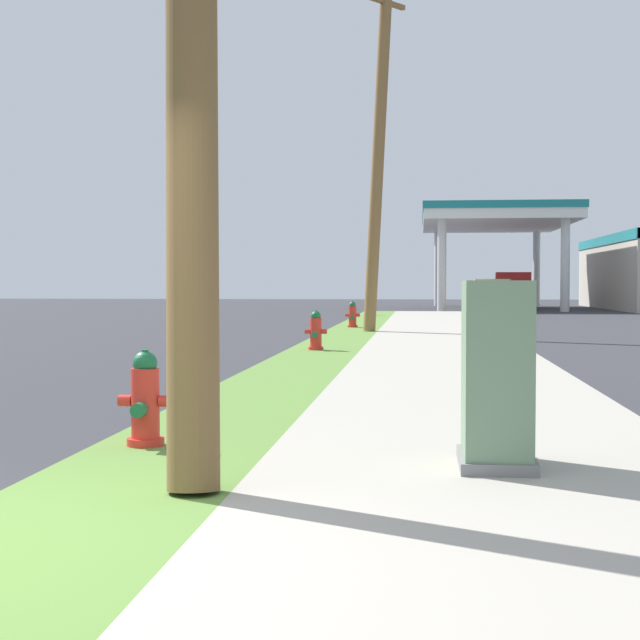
{
  "coord_description": "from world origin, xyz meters",
  "views": [
    {
      "loc": [
        2.54,
        -4.33,
        1.38
      ],
      "look_at": [
        0.43,
        16.02,
        0.61
      ],
      "focal_mm": 55.0,
      "sensor_mm": 36.0,
      "label": 1
    }
  ],
  "objects_px": {
    "fire_hydrant_nearest": "(145,404)",
    "car_tan_by_near_pump": "(489,297)",
    "car_navy_by_far_pump": "(498,295)",
    "fire_hydrant_fourth": "(370,307)",
    "truck_red_at_forecourt": "(512,292)",
    "utility_pole_midground": "(378,151)",
    "fire_hydrant_third": "(353,316)",
    "fire_hydrant_second": "(316,333)",
    "utility_cabinet": "(496,380)"
  },
  "relations": [
    {
      "from": "fire_hydrant_third",
      "to": "car_navy_by_far_pump",
      "type": "height_order",
      "value": "car_navy_by_far_pump"
    },
    {
      "from": "fire_hydrant_second",
      "to": "car_tan_by_near_pump",
      "type": "height_order",
      "value": "car_tan_by_near_pump"
    },
    {
      "from": "fire_hydrant_second",
      "to": "car_tan_by_near_pump",
      "type": "xyz_separation_m",
      "value": [
        5.22,
        28.84,
        0.28
      ]
    },
    {
      "from": "fire_hydrant_third",
      "to": "car_navy_by_far_pump",
      "type": "xyz_separation_m",
      "value": [
        6.4,
        29.79,
        0.28
      ]
    },
    {
      "from": "fire_hydrant_nearest",
      "to": "car_navy_by_far_pump",
      "type": "bearing_deg",
      "value": 82.56
    },
    {
      "from": "fire_hydrant_nearest",
      "to": "car_navy_by_far_pump",
      "type": "xyz_separation_m",
      "value": [
        6.57,
        50.32,
        0.28
      ]
    },
    {
      "from": "car_tan_by_near_pump",
      "to": "car_navy_by_far_pump",
      "type": "height_order",
      "value": "same"
    },
    {
      "from": "fire_hydrant_second",
      "to": "truck_red_at_forecourt",
      "type": "xyz_separation_m",
      "value": [
        6.94,
        36.09,
        0.47
      ]
    },
    {
      "from": "fire_hydrant_fourth",
      "to": "car_navy_by_far_pump",
      "type": "distance_m",
      "value": 20.65
    },
    {
      "from": "fire_hydrant_third",
      "to": "utility_pole_midground",
      "type": "bearing_deg",
      "value": -67.34
    },
    {
      "from": "fire_hydrant_third",
      "to": "fire_hydrant_fourth",
      "type": "height_order",
      "value": "same"
    },
    {
      "from": "car_navy_by_far_pump",
      "to": "fire_hydrant_nearest",
      "type": "bearing_deg",
      "value": -97.44
    },
    {
      "from": "utility_pole_midground",
      "to": "utility_cabinet",
      "type": "height_order",
      "value": "utility_pole_midground"
    },
    {
      "from": "fire_hydrant_fourth",
      "to": "truck_red_at_forecourt",
      "type": "distance_m",
      "value": 17.79
    },
    {
      "from": "utility_cabinet",
      "to": "utility_pole_midground",
      "type": "bearing_deg",
      "value": 94.92
    },
    {
      "from": "utility_pole_midground",
      "to": "car_navy_by_far_pump",
      "type": "height_order",
      "value": "utility_pole_midground"
    },
    {
      "from": "utility_cabinet",
      "to": "fire_hydrant_fourth",
      "type": "bearing_deg",
      "value": 94.56
    },
    {
      "from": "utility_pole_midground",
      "to": "truck_red_at_forecourt",
      "type": "relative_size",
      "value": 1.69
    },
    {
      "from": "truck_red_at_forecourt",
      "to": "fire_hydrant_nearest",
      "type": "bearing_deg",
      "value": -98.57
    },
    {
      "from": "fire_hydrant_second",
      "to": "utility_cabinet",
      "type": "distance_m",
      "value": 11.83
    },
    {
      "from": "car_navy_by_far_pump",
      "to": "truck_red_at_forecourt",
      "type": "xyz_separation_m",
      "value": [
        0.52,
        -3.25,
        0.19
      ]
    },
    {
      "from": "utility_cabinet",
      "to": "fire_hydrant_third",
      "type": "bearing_deg",
      "value": 96.65
    },
    {
      "from": "utility_pole_midground",
      "to": "fire_hydrant_nearest",
      "type": "bearing_deg",
      "value": -93.05
    },
    {
      "from": "utility_cabinet",
      "to": "car_tan_by_near_pump",
      "type": "xyz_separation_m",
      "value": [
        2.73,
        40.4,
        0.0
      ]
    },
    {
      "from": "utility_cabinet",
      "to": "fire_hydrant_nearest",
      "type": "bearing_deg",
      "value": 167.6
    },
    {
      "from": "utility_cabinet",
      "to": "car_tan_by_near_pump",
      "type": "height_order",
      "value": "car_tan_by_near_pump"
    },
    {
      "from": "fire_hydrant_second",
      "to": "fire_hydrant_fourth",
      "type": "bearing_deg",
      "value": 90.01
    },
    {
      "from": "utility_pole_midground",
      "to": "car_tan_by_near_pump",
      "type": "relative_size",
      "value": 2.03
    },
    {
      "from": "fire_hydrant_fourth",
      "to": "utility_cabinet",
      "type": "height_order",
      "value": "utility_cabinet"
    },
    {
      "from": "fire_hydrant_nearest",
      "to": "fire_hydrant_second",
      "type": "relative_size",
      "value": 1.0
    },
    {
      "from": "car_navy_by_far_pump",
      "to": "car_tan_by_near_pump",
      "type": "bearing_deg",
      "value": -96.56
    },
    {
      "from": "utility_pole_midground",
      "to": "utility_cabinet",
      "type": "relative_size",
      "value": 7.29
    },
    {
      "from": "fire_hydrant_nearest",
      "to": "fire_hydrant_fourth",
      "type": "bearing_deg",
      "value": 89.73
    },
    {
      "from": "utility_pole_midground",
      "to": "truck_red_at_forecourt",
      "type": "bearing_deg",
      "value": 77.91
    },
    {
      "from": "fire_hydrant_second",
      "to": "car_tan_by_near_pump",
      "type": "relative_size",
      "value": 0.16
    },
    {
      "from": "utility_pole_midground",
      "to": "car_navy_by_far_pump",
      "type": "bearing_deg",
      "value": 80.02
    },
    {
      "from": "fire_hydrant_nearest",
      "to": "car_tan_by_near_pump",
      "type": "height_order",
      "value": "car_tan_by_near_pump"
    },
    {
      "from": "fire_hydrant_second",
      "to": "utility_pole_midground",
      "type": "relative_size",
      "value": 0.08
    },
    {
      "from": "fire_hydrant_nearest",
      "to": "utility_cabinet",
      "type": "distance_m",
      "value": 2.72
    },
    {
      "from": "utility_cabinet",
      "to": "car_tan_by_near_pump",
      "type": "relative_size",
      "value": 0.28
    },
    {
      "from": "fire_hydrant_second",
      "to": "car_tan_by_near_pump",
      "type": "distance_m",
      "value": 29.31
    },
    {
      "from": "utility_pole_midground",
      "to": "fire_hydrant_third",
      "type": "bearing_deg",
      "value": 112.66
    },
    {
      "from": "fire_hydrant_second",
      "to": "car_navy_by_far_pump",
      "type": "distance_m",
      "value": 39.87
    },
    {
      "from": "fire_hydrant_fourth",
      "to": "utility_pole_midground",
      "type": "relative_size",
      "value": 0.08
    },
    {
      "from": "fire_hydrant_nearest",
      "to": "fire_hydrant_fourth",
      "type": "distance_m",
      "value": 30.7
    },
    {
      "from": "fire_hydrant_fourth",
      "to": "truck_red_at_forecourt",
      "type": "relative_size",
      "value": 0.14
    },
    {
      "from": "fire_hydrant_third",
      "to": "car_tan_by_near_pump",
      "type": "bearing_deg",
      "value": 74.94
    },
    {
      "from": "fire_hydrant_second",
      "to": "utility_cabinet",
      "type": "xyz_separation_m",
      "value": [
        2.49,
        -11.56,
        0.27
      ]
    },
    {
      "from": "truck_red_at_forecourt",
      "to": "car_tan_by_near_pump",
      "type": "bearing_deg",
      "value": -103.4
    },
    {
      "from": "car_tan_by_near_pump",
      "to": "truck_red_at_forecourt",
      "type": "bearing_deg",
      "value": 76.6
    }
  ]
}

